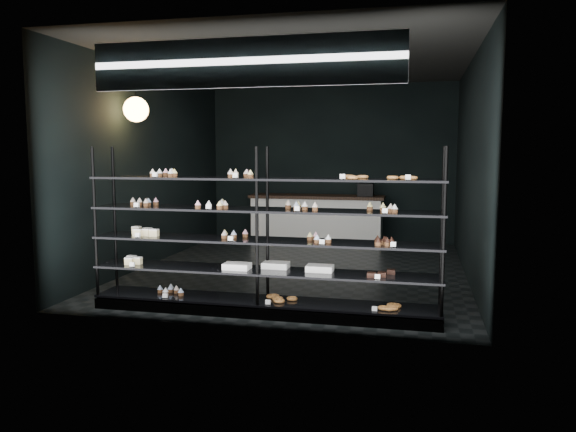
{
  "coord_description": "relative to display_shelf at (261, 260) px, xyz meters",
  "views": [
    {
      "loc": [
        1.76,
        -8.5,
        1.86
      ],
      "look_at": [
        0.24,
        -1.9,
        1.07
      ],
      "focal_mm": 35.0,
      "sensor_mm": 36.0,
      "label": 1
    }
  ],
  "objects": [
    {
      "name": "signage",
      "position": [
        -0.05,
        -0.48,
        2.12
      ],
      "size": [
        3.3,
        0.05,
        0.5
      ],
      "color": "#0C1A3D",
      "rests_on": "room"
    },
    {
      "name": "service_counter",
      "position": [
        -0.22,
        4.95,
        -0.13
      ],
      "size": [
        2.68,
        0.65,
        1.23
      ],
      "color": "silver",
      "rests_on": "room"
    },
    {
      "name": "room",
      "position": [
        -0.05,
        2.45,
        0.97
      ],
      "size": [
        5.01,
        6.01,
        3.2
      ],
      "color": "black",
      "rests_on": "ground"
    },
    {
      "name": "pendant_lamp",
      "position": [
        -2.25,
        1.41,
        1.82
      ],
      "size": [
        0.35,
        0.35,
        0.91
      ],
      "color": "black",
      "rests_on": "room"
    },
    {
      "name": "display_shelf",
      "position": [
        0.0,
        0.0,
        0.0
      ],
      "size": [
        4.0,
        0.5,
        1.91
      ],
      "color": "black",
      "rests_on": "room"
    }
  ]
}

